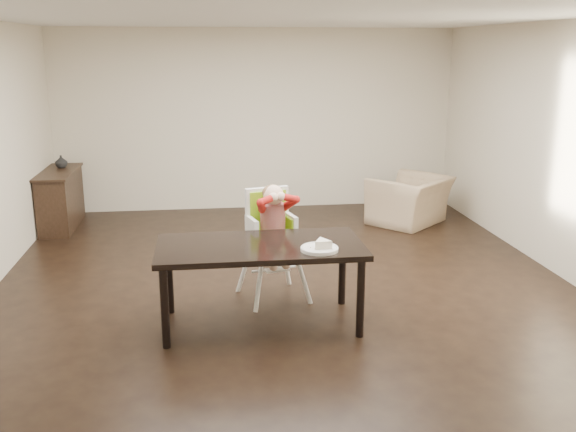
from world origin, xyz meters
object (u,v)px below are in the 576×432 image
(armchair, at_px, (410,192))
(high_chair, at_px, (272,218))
(dining_table, at_px, (260,253))
(sideboard, at_px, (61,199))

(armchair, bearing_deg, high_chair, 6.47)
(dining_table, distance_m, sideboard, 4.33)
(sideboard, bearing_deg, dining_table, -55.60)
(dining_table, xyz_separation_m, sideboard, (-2.44, 3.57, -0.27))
(dining_table, relative_size, sideboard, 1.43)
(high_chair, distance_m, sideboard, 3.95)
(high_chair, xyz_separation_m, armchair, (2.21, 2.50, -0.36))
(dining_table, height_order, sideboard, sideboard)
(sideboard, bearing_deg, high_chair, -48.26)
(dining_table, relative_size, high_chair, 1.57)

